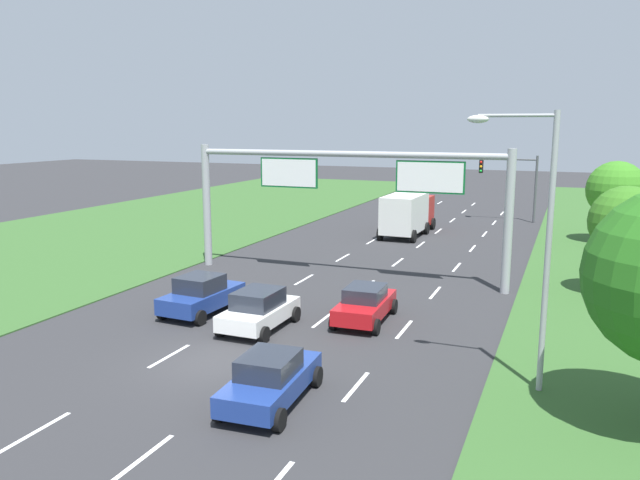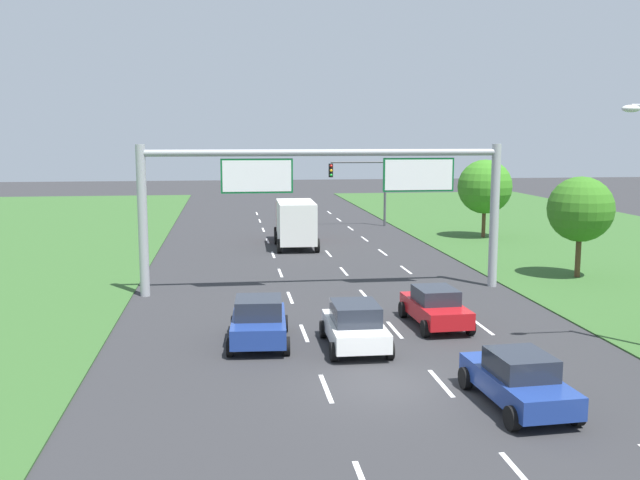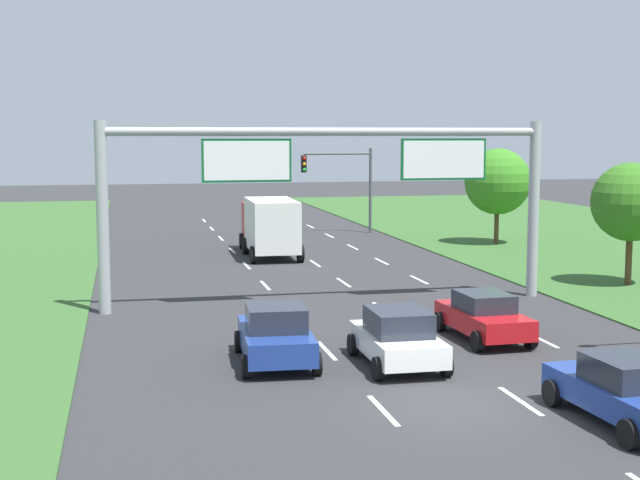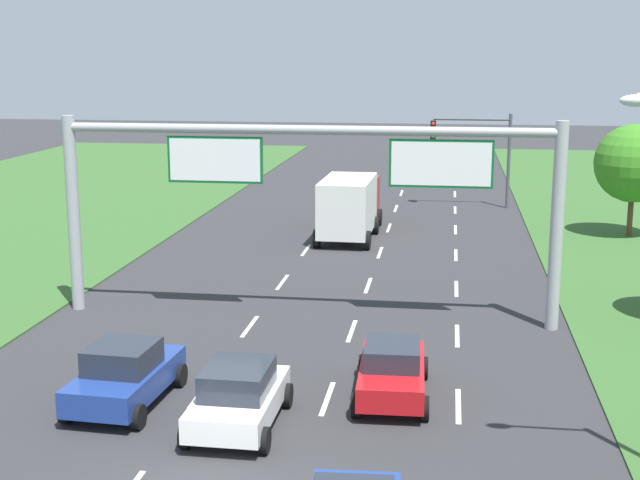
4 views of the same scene
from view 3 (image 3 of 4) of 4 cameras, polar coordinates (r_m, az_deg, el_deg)
ground_plane at (r=22.05m, az=8.49°, el=-10.44°), size 200.00×200.00×0.00m
lane_dashes_inner_left at (r=35.74m, az=-2.78°, el=-3.70°), size 0.14×68.40×0.01m
lane_dashes_inner_right at (r=36.47m, az=2.66°, el=-3.49°), size 0.14×68.40×0.01m
lane_dashes_slip at (r=37.52m, az=7.84°, el=-3.26°), size 0.14×68.40×0.01m
car_near_red at (r=25.31m, az=4.99°, el=-6.23°), size 2.15×3.93×1.62m
car_lead_silver at (r=21.47m, az=18.88°, el=-9.09°), size 2.20×4.27×1.54m
car_mid_lane at (r=28.87m, az=10.43°, el=-4.80°), size 2.11×4.13×1.51m
car_far_ahead at (r=25.50m, az=-2.86°, el=-6.09°), size 2.35×4.16×1.69m
box_truck at (r=47.88m, az=-3.26°, el=0.98°), size 2.81×7.26×3.10m
sign_gantry at (r=33.82m, az=0.92°, el=4.07°), size 17.24×0.44×7.00m
traffic_light_mast at (r=58.54m, az=1.42°, el=4.19°), size 4.76×0.49×5.60m
roadside_tree_mid at (r=40.34m, az=19.28°, el=2.30°), size 3.38×3.38×5.32m
roadside_tree_far at (r=53.60m, az=11.29°, el=3.69°), size 3.90×3.90×5.70m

